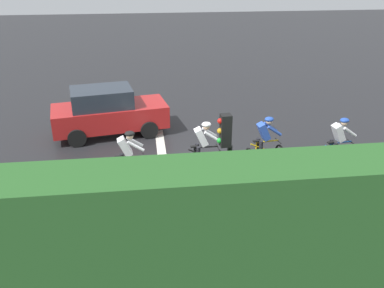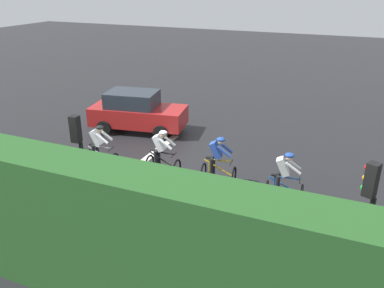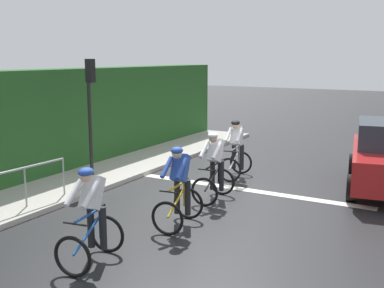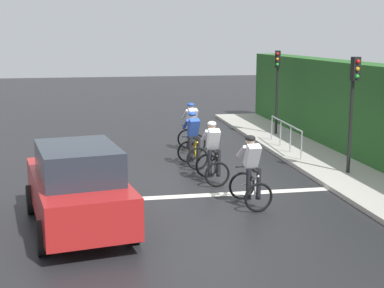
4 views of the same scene
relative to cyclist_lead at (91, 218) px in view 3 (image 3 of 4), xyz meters
The scene contains 11 objects.
ground_plane 4.73m from the cyclist_lead, 93.00° to the right, with size 80.00×80.00×0.00m, color black.
sidewalk_kerb 4.84m from the cyclist_lead, 33.67° to the right, with size 2.80×20.85×0.12m, color #ADA89E.
stone_wall_low 5.58m from the cyclist_lead, 28.52° to the right, with size 0.44×20.85×0.68m, color tan.
hedge_wall 5.87m from the cyclist_lead, 27.11° to the right, with size 1.10×20.85×3.04m, color #265623.
road_marking_stop_line 5.37m from the cyclist_lead, 92.63° to the right, with size 7.00×0.30×0.01m, color silver.
cyclist_lead is the anchor object (origin of this frame).
cyclist_second 2.24m from the cyclist_lead, 99.45° to the right, with size 0.80×1.15×1.66m.
cyclist_mid 4.14m from the cyclist_lead, 92.62° to the right, with size 0.73×1.11×1.66m.
cyclist_fourth 6.35m from the cyclist_lead, 87.96° to the right, with size 0.78×1.14×1.66m.
traffic_light_near_crossing 5.83m from the cyclist_lead, 49.15° to the right, with size 0.21×0.31×3.34m.
pedestrian_railing_kerbside 3.18m from the cyclist_lead, 13.98° to the right, with size 0.21×3.37×1.03m.
Camera 3 is at (-4.79, 10.23, 3.40)m, focal length 43.80 mm.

